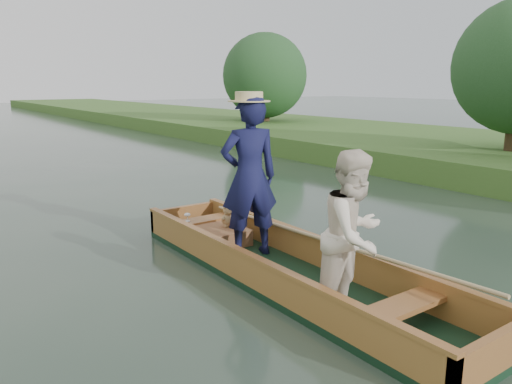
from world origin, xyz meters
TOP-DOWN VIEW (x-y plane):
  - ground at (0.00, 0.00)m, footprint 120.00×120.00m
  - trees_far at (0.38, 8.68)m, footprint 22.70×15.96m
  - punt at (-0.03, 0.03)m, footprint 1.15×5.00m

SIDE VIEW (x-z plane):
  - ground at x=0.00m, z-range 0.00..0.00m
  - punt at x=-0.03m, z-range -0.40..1.72m
  - trees_far at x=0.38m, z-range 0.24..4.78m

